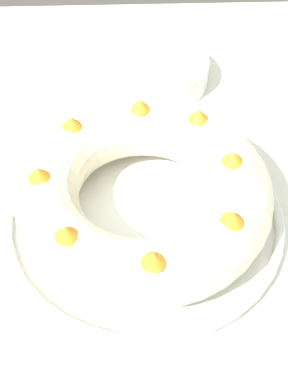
% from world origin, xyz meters
% --- Properties ---
extents(dining_table, '(1.19, 1.14, 0.75)m').
position_xyz_m(dining_table, '(0.00, 0.00, 0.66)').
color(dining_table, silver).
rests_on(dining_table, ground_plane).
extents(serving_dish, '(0.36, 0.36, 0.02)m').
position_xyz_m(serving_dish, '(-0.01, 0.02, 0.76)').
color(serving_dish, white).
rests_on(serving_dish, dining_table).
extents(bundt_cake, '(0.31, 0.31, 0.09)m').
position_xyz_m(bundt_cake, '(-0.01, 0.02, 0.81)').
color(bundt_cake, beige).
rests_on(bundt_cake, serving_dish).
extents(side_bowl, '(0.16, 0.16, 0.04)m').
position_xyz_m(side_bowl, '(0.03, 0.32, 0.77)').
color(side_bowl, white).
rests_on(side_bowl, dining_table).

